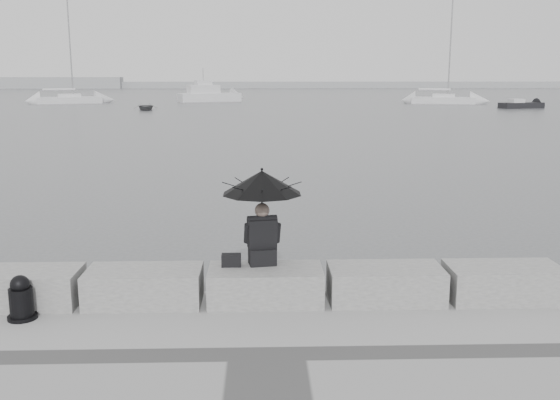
{
  "coord_description": "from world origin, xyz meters",
  "views": [
    {
      "loc": [
        -0.05,
        -8.82,
        3.68
      ],
      "look_at": [
        0.31,
        3.0,
        1.28
      ],
      "focal_mm": 40.0,
      "sensor_mm": 36.0,
      "label": 1
    }
  ],
  "objects_px": {
    "motor_cruiser": "(209,95)",
    "small_motorboat": "(521,105)",
    "mooring_bollard": "(21,301)",
    "sailboat_right": "(444,99)",
    "sailboat_left": "(69,99)",
    "dinghy": "(146,107)",
    "seated_person": "(262,195)"
  },
  "relations": [
    {
      "from": "motor_cruiser",
      "to": "small_motorboat",
      "type": "distance_m",
      "value": 39.05
    },
    {
      "from": "mooring_bollard",
      "to": "sailboat_right",
      "type": "height_order",
      "value": "sailboat_right"
    },
    {
      "from": "sailboat_left",
      "to": "mooring_bollard",
      "type": "bearing_deg",
      "value": -96.26
    },
    {
      "from": "motor_cruiser",
      "to": "sailboat_left",
      "type": "bearing_deg",
      "value": 173.35
    },
    {
      "from": "mooring_bollard",
      "to": "sailboat_left",
      "type": "bearing_deg",
      "value": 106.13
    },
    {
      "from": "mooring_bollard",
      "to": "sailboat_left",
      "type": "relative_size",
      "value": 0.05
    },
    {
      "from": "sailboat_right",
      "to": "motor_cruiser",
      "type": "height_order",
      "value": "sailboat_right"
    },
    {
      "from": "dinghy",
      "to": "sailboat_left",
      "type": "bearing_deg",
      "value": 119.25
    },
    {
      "from": "seated_person",
      "to": "mooring_bollard",
      "type": "bearing_deg",
      "value": -175.9
    },
    {
      "from": "motor_cruiser",
      "to": "small_motorboat",
      "type": "relative_size",
      "value": 1.67
    },
    {
      "from": "seated_person",
      "to": "sailboat_right",
      "type": "relative_size",
      "value": 0.11
    },
    {
      "from": "sailboat_left",
      "to": "motor_cruiser",
      "type": "relative_size",
      "value": 1.51
    },
    {
      "from": "sailboat_right",
      "to": "motor_cruiser",
      "type": "bearing_deg",
      "value": -174.59
    },
    {
      "from": "seated_person",
      "to": "small_motorboat",
      "type": "distance_m",
      "value": 65.25
    },
    {
      "from": "motor_cruiser",
      "to": "dinghy",
      "type": "height_order",
      "value": "motor_cruiser"
    },
    {
      "from": "seated_person",
      "to": "small_motorboat",
      "type": "height_order",
      "value": "seated_person"
    },
    {
      "from": "mooring_bollard",
      "to": "small_motorboat",
      "type": "distance_m",
      "value": 67.33
    },
    {
      "from": "mooring_bollard",
      "to": "sailboat_left",
      "type": "height_order",
      "value": "sailboat_left"
    },
    {
      "from": "sailboat_left",
      "to": "seated_person",
      "type": "bearing_deg",
      "value": -93.78
    },
    {
      "from": "sailboat_left",
      "to": "small_motorboat",
      "type": "distance_m",
      "value": 53.73
    },
    {
      "from": "sailboat_left",
      "to": "motor_cruiser",
      "type": "distance_m",
      "value": 17.78
    },
    {
      "from": "sailboat_left",
      "to": "motor_cruiser",
      "type": "height_order",
      "value": "sailboat_left"
    },
    {
      "from": "motor_cruiser",
      "to": "dinghy",
      "type": "relative_size",
      "value": 2.41
    },
    {
      "from": "mooring_bollard",
      "to": "motor_cruiser",
      "type": "xyz_separation_m",
      "value": [
        -3.67,
        76.65,
        0.14
      ]
    },
    {
      "from": "mooring_bollard",
      "to": "small_motorboat",
      "type": "height_order",
      "value": "mooring_bollard"
    },
    {
      "from": "seated_person",
      "to": "sailboat_right",
      "type": "height_order",
      "value": "sailboat_right"
    },
    {
      "from": "motor_cruiser",
      "to": "mooring_bollard",
      "type": "bearing_deg",
      "value": -108.99
    },
    {
      "from": "seated_person",
      "to": "dinghy",
      "type": "xyz_separation_m",
      "value": [
        -11.87,
        56.58,
        -1.7
      ]
    },
    {
      "from": "seated_person",
      "to": "mooring_bollard",
      "type": "distance_m",
      "value": 3.49
    },
    {
      "from": "seated_person",
      "to": "sailboat_left",
      "type": "relative_size",
      "value": 0.11
    },
    {
      "from": "sailboat_right",
      "to": "seated_person",
      "type": "bearing_deg",
      "value": -90.43
    },
    {
      "from": "dinghy",
      "to": "small_motorboat",
      "type": "bearing_deg",
      "value": -7.16
    }
  ]
}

